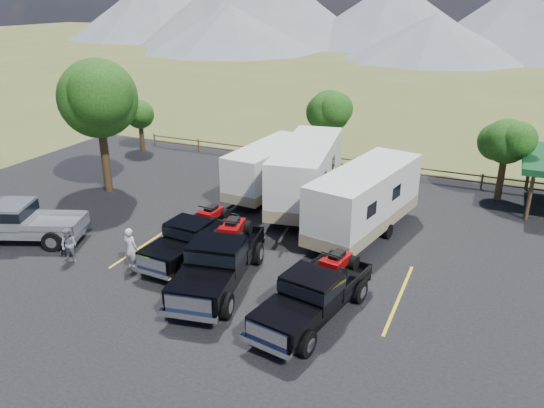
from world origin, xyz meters
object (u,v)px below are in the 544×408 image
at_px(trailer_center, 306,174).
at_px(trailer_right, 365,201).
at_px(rig_center, 220,260).
at_px(person_a, 131,248).
at_px(pickup_silver, 17,222).
at_px(trailer_left, 269,169).
at_px(tree_big_nw, 98,98).
at_px(person_b, 69,246).
at_px(rig_left, 193,236).
at_px(rig_right, 315,293).

relative_size(trailer_center, trailer_right, 1.06).
relative_size(rig_center, person_a, 3.72).
distance_m(rig_center, pickup_silver, 10.77).
bearing_deg(pickup_silver, trailer_left, 120.23).
relative_size(tree_big_nw, pickup_silver, 1.16).
bearing_deg(pickup_silver, person_b, 58.38).
relative_size(tree_big_nw, trailer_center, 0.76).
height_order(trailer_left, trailer_center, trailer_center).
height_order(tree_big_nw, pickup_silver, tree_big_nw).
xyz_separation_m(trailer_left, trailer_center, (2.67, -0.89, 0.31)).
distance_m(person_a, person_b, 2.94).
relative_size(rig_center, pickup_silver, 1.04).
height_order(rig_left, trailer_right, trailer_right).
relative_size(trailer_center, person_b, 6.58).
bearing_deg(trailer_right, tree_big_nw, -168.44).
bearing_deg(person_b, tree_big_nw, 108.25).
xyz_separation_m(trailer_right, pickup_silver, (-14.84, -7.45, -0.77)).
height_order(rig_right, person_b, rig_right).
relative_size(tree_big_nw, person_b, 4.97).
distance_m(rig_center, trailer_center, 9.41).
bearing_deg(person_b, trailer_right, 24.36).
relative_size(rig_left, rig_right, 0.92).
xyz_separation_m(rig_right, pickup_silver, (-15.08, 0.26, 0.02)).
relative_size(rig_left, trailer_right, 0.60).
distance_m(tree_big_nw, rig_left, 11.55).
relative_size(trailer_right, pickup_silver, 1.45).
distance_m(rig_left, person_b, 5.41).
xyz_separation_m(rig_right, trailer_center, (-4.13, 10.05, 0.89)).
height_order(trailer_right, person_a, trailer_right).
distance_m(rig_center, trailer_left, 10.57).
distance_m(rig_left, rig_right, 7.10).
xyz_separation_m(rig_left, rig_right, (6.68, -2.40, 0.05)).
bearing_deg(rig_right, pickup_silver, -170.79).
distance_m(tree_big_nw, rig_center, 14.22).
relative_size(tree_big_nw, rig_right, 1.23).
relative_size(trailer_left, person_b, 5.48).
height_order(rig_left, trailer_center, trailer_center).
bearing_deg(rig_right, rig_center, -178.79).
relative_size(rig_center, trailer_left, 0.81).
xyz_separation_m(tree_big_nw, trailer_right, (15.68, 0.13, -3.79)).
relative_size(rig_right, person_a, 3.40).
bearing_deg(trailer_left, rig_center, -71.44).
xyz_separation_m(trailer_right, person_a, (-8.22, -7.44, -0.83)).
bearing_deg(trailer_left, person_b, -106.76).
bearing_deg(trailer_center, rig_left, -117.61).
bearing_deg(rig_center, pickup_silver, 171.88).
bearing_deg(person_a, rig_right, -178.91).
bearing_deg(rig_left, rig_right, -16.76).
xyz_separation_m(pickup_silver, person_a, (6.63, 0.01, -0.06)).
height_order(trailer_left, trailer_right, trailer_right).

